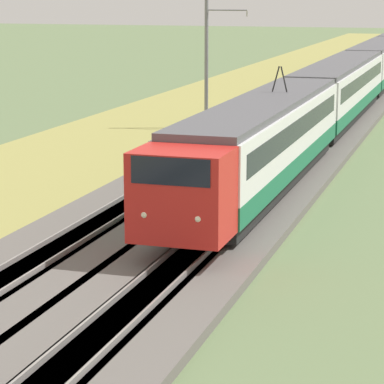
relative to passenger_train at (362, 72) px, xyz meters
The scene contains 7 objects.
ballast_main 12.64m from the passenger_train, 160.78° to the left, with size 240.00×4.40×0.30m.
ballast_adjacent 11.96m from the passenger_train, behind, with size 240.00×4.40×0.30m.
track_main 12.64m from the passenger_train, 160.78° to the left, with size 240.00×1.57×0.45m.
track_adjacent 11.96m from the passenger_train, behind, with size 240.00×1.57×0.45m.
grass_verge 16.37m from the passenger_train, 136.51° to the left, with size 240.00×9.25×0.12m.
passenger_train is the anchor object (origin of this frame).
catenary_mast_mid 17.00m from the passenger_train, 155.18° to the left, with size 0.22×2.56×7.85m.
Camera 1 is at (-4.48, -11.99, 8.05)m, focal length 85.00 mm.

